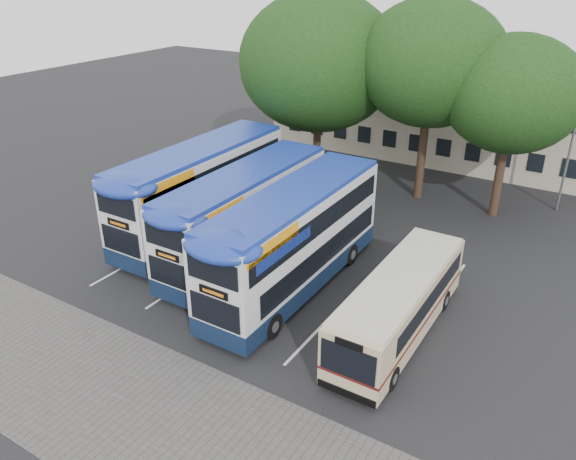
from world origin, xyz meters
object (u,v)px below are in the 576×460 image
Objects in this scene: tree_mid at (432,63)px; tree_right at (513,94)px; bus_dd_mid at (246,212)px; bus_dd_right at (295,236)px; bus_dd_left at (202,186)px; lamp_post at (575,126)px; bus_single at (400,301)px; tree_left at (319,62)px.

tree_right is (4.69, -0.28, -1.16)m from tree_mid.
bus_dd_mid is 0.97× the size of bus_dd_right.
tree_mid reaches higher than bus_dd_right.
tree_right is 17.22m from bus_dd_left.
bus_single is (-3.47, -16.40, -3.56)m from lamp_post.
bus_dd_left is at bearing 162.39° from bus_dd_mid.
tree_left reaches higher than bus_dd_right.
tree_mid is 1.16× the size of tree_right.
bus_dd_left is 7.51m from bus_dd_right.
tree_mid is at bearing 69.85° from bus_dd_mid.
tree_right is 15.56m from bus_dd_mid.
bus_dd_left is (-1.33, -10.10, -5.07)m from tree_left.
tree_left is at bearing 102.03° from bus_dd_mid.
bus_dd_right is (-5.70, -12.89, -4.41)m from tree_right.
bus_single is (8.72, -1.98, -0.98)m from bus_dd_mid.
tree_mid is 14.04m from bus_dd_mid.
bus_dd_left is (-8.17, -10.88, -5.51)m from tree_mid.
bus_dd_right is (5.82, -12.39, -5.13)m from tree_left.
tree_left is 11.56m from tree_right.
tree_left reaches higher than tree_right.
bus_dd_left is at bearing -140.50° from tree_right.
tree_mid is at bearing 106.99° from bus_single.
tree_left is at bearing 115.15° from bus_dd_right.
bus_single is at bearing -50.00° from tree_left.
tree_right is 0.93× the size of bus_dd_mid.
tree_left is at bearing -167.88° from lamp_post.
bus_dd_left is 3.93m from bus_dd_mid.
lamp_post is at bearing 40.60° from tree_right.
tree_left is 1.06× the size of bus_dd_right.
bus_dd_mid is 1.21× the size of bus_single.
tree_mid is 4.84m from tree_right.
tree_mid is 1.08× the size of bus_dd_mid.
bus_dd_left is at bearing -140.28° from lamp_post.
tree_mid is (-7.76, -2.35, 3.07)m from lamp_post.
bus_dd_left is 1.27× the size of bus_single.
bus_dd_left is (-12.86, -10.60, -4.35)m from tree_right.
lamp_post is 0.89× the size of tree_right.
tree_left is (-14.60, -3.14, 2.63)m from lamp_post.
tree_right is at bearing -139.40° from lamp_post.
bus_dd_left is at bearing -126.90° from tree_mid.
bus_dd_mid is (-9.12, -11.79, -4.49)m from tree_right.
tree_mid reaches higher than tree_right.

